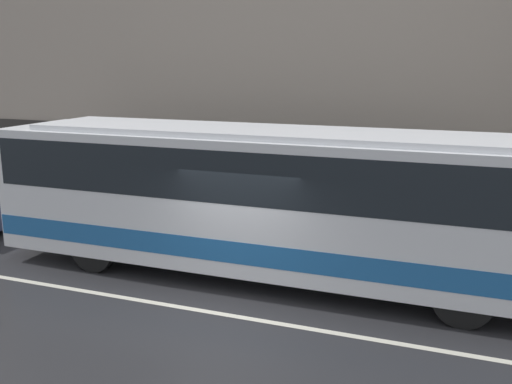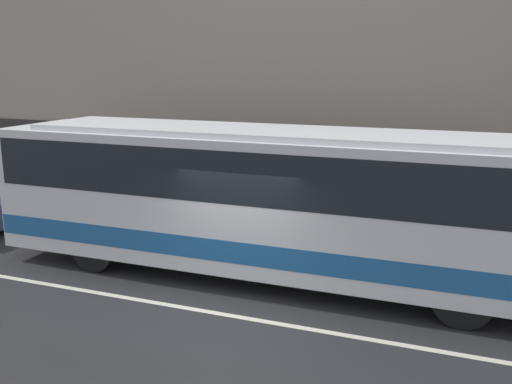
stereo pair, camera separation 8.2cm
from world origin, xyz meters
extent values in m
plane|color=#262628|center=(0.00, 0.00, 0.00)|extent=(60.00, 60.00, 0.00)
cube|color=gray|center=(0.00, 5.16, 0.07)|extent=(60.00, 2.32, 0.14)
cube|color=gray|center=(0.00, 6.47, 5.31)|extent=(60.00, 0.30, 10.62)
cube|color=#2D2B28|center=(0.00, 6.31, 1.33)|extent=(60.00, 0.06, 2.65)
cube|color=beige|center=(0.00, 0.00, 0.00)|extent=(54.00, 0.14, 0.01)
cube|color=silver|center=(-0.07, 2.14, 1.72)|extent=(11.74, 2.49, 2.74)
cube|color=#1E5999|center=(-0.07, 2.14, 0.90)|extent=(11.69, 2.52, 0.45)
cube|color=black|center=(-0.07, 2.14, 2.39)|extent=(11.39, 2.51, 1.04)
cube|color=silver|center=(-0.07, 2.14, 3.15)|extent=(9.98, 2.12, 0.12)
cylinder|color=black|center=(4.21, 1.05, 0.53)|extent=(1.06, 0.28, 1.06)
cylinder|color=black|center=(4.21, 3.23, 0.53)|extent=(1.06, 0.28, 1.06)
cylinder|color=black|center=(-3.54, 1.05, 0.53)|extent=(1.06, 0.28, 1.06)
cylinder|color=black|center=(-3.54, 3.23, 0.53)|extent=(1.06, 0.28, 1.06)
cylinder|color=black|center=(-8.06, 2.97, 0.31)|extent=(0.62, 0.20, 0.62)
camera|label=1|loc=(4.10, -8.93, 4.58)|focal=40.00mm
camera|label=2|loc=(4.17, -8.90, 4.58)|focal=40.00mm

